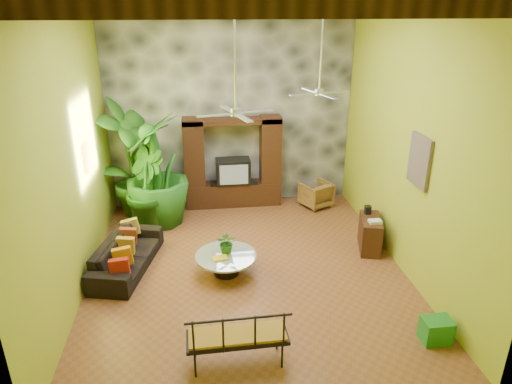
{
  "coord_description": "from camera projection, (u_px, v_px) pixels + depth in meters",
  "views": [
    {
      "loc": [
        -0.82,
        -7.67,
        4.82
      ],
      "look_at": [
        0.2,
        0.2,
        1.54
      ],
      "focal_mm": 32.0,
      "sensor_mm": 36.0,
      "label": 1
    }
  ],
  "objects": [
    {
      "name": "ceiling_beams",
      "position": [
        245.0,
        6.0,
        7.14
      ],
      "size": [
        5.95,
        5.36,
        0.22
      ],
      "color": "#341B10",
      "rests_on": "ceiling"
    },
    {
      "name": "ceiling_fan_back",
      "position": [
        320.0,
        82.0,
        8.96
      ],
      "size": [
        1.28,
        1.28,
        1.86
      ],
      "color": "silver",
      "rests_on": "ceiling"
    },
    {
      "name": "yellow_tray",
      "position": [
        220.0,
        258.0,
        8.53
      ],
      "size": [
        0.31,
        0.24,
        0.03
      ],
      "primitive_type": "cube",
      "rotation": [
        0.0,
        0.0,
        0.18
      ],
      "color": "yellow",
      "rests_on": "coffee_table"
    },
    {
      "name": "iron_bench",
      "position": [
        238.0,
        336.0,
        6.35
      ],
      "size": [
        1.45,
        0.54,
        0.57
      ],
      "rotation": [
        0.0,
        0.0,
        0.02
      ],
      "color": "black",
      "rests_on": "ground"
    },
    {
      "name": "stone_accent_wall",
      "position": [
        231.0,
        106.0,
        11.16
      ],
      "size": [
        5.98,
        0.1,
        4.98
      ],
      "primitive_type": "cube",
      "color": "#313337",
      "rests_on": "ground"
    },
    {
      "name": "entertainment_center",
      "position": [
        233.0,
        169.0,
        11.47
      ],
      "size": [
        2.4,
        0.55,
        2.3
      ],
      "color": "black",
      "rests_on": "ground"
    },
    {
      "name": "back_wall",
      "position": [
        231.0,
        106.0,
        11.22
      ],
      "size": [
        6.0,
        0.02,
        5.0
      ],
      "primitive_type": "cube",
      "color": "gold",
      "rests_on": "ground"
    },
    {
      "name": "green_bin",
      "position": [
        436.0,
        330.0,
        6.98
      ],
      "size": [
        0.44,
        0.33,
        0.39
      ],
      "primitive_type": "cube",
      "rotation": [
        0.0,
        0.0,
        -0.01
      ],
      "color": "#1E7330",
      "rests_on": "ground"
    },
    {
      "name": "coffee_table",
      "position": [
        226.0,
        262.0,
        8.72
      ],
      "size": [
        1.17,
        1.17,
        0.4
      ],
      "rotation": [
        0.0,
        0.0,
        0.11
      ],
      "color": "black",
      "rests_on": "ground"
    },
    {
      "name": "tall_plant_a",
      "position": [
        130.0,
        160.0,
        10.69
      ],
      "size": [
        1.67,
        1.83,
        2.87
      ],
      "primitive_type": "imported",
      "rotation": [
        0.0,
        0.0,
        1.02
      ],
      "color": "#29631A",
      "rests_on": "ground"
    },
    {
      "name": "wicker_armchair",
      "position": [
        316.0,
        194.0,
        11.63
      ],
      "size": [
        0.92,
        0.93,
        0.64
      ],
      "primitive_type": "imported",
      "rotation": [
        0.0,
        0.0,
        3.57
      ],
      "color": "brown",
      "rests_on": "ground"
    },
    {
      "name": "wall_art_mask",
      "position": [
        87.0,
        157.0,
        8.73
      ],
      "size": [
        0.06,
        0.32,
        0.55
      ],
      "primitive_type": "cube",
      "color": "gold",
      "rests_on": "left_wall"
    },
    {
      "name": "ceiling_fan_front",
      "position": [
        236.0,
        100.0,
        7.28
      ],
      "size": [
        1.28,
        1.28,
        1.86
      ],
      "color": "silver",
      "rests_on": "ceiling"
    },
    {
      "name": "centerpiece_plant",
      "position": [
        227.0,
        242.0,
        8.67
      ],
      "size": [
        0.44,
        0.4,
        0.44
      ],
      "primitive_type": "imported",
      "rotation": [
        0.0,
        0.0,
        -0.15
      ],
      "color": "#235D18",
      "rests_on": "coffee_table"
    },
    {
      "name": "sofa",
      "position": [
        127.0,
        254.0,
        8.87
      ],
      "size": [
        1.29,
        2.24,
        0.62
      ],
      "primitive_type": "imported",
      "rotation": [
        0.0,
        0.0,
        1.34
      ],
      "color": "black",
      "rests_on": "ground"
    },
    {
      "name": "tall_plant_c",
      "position": [
        156.0,
        171.0,
        10.37
      ],
      "size": [
        1.66,
        1.66,
        2.6
      ],
      "primitive_type": "imported",
      "rotation": [
        0.0,
        0.0,
        4.56
      ],
      "color": "#1D5A17",
      "rests_on": "ground"
    },
    {
      "name": "wall_art_painting",
      "position": [
        420.0,
        161.0,
        7.89
      ],
      "size": [
        0.06,
        0.7,
        0.9
      ],
      "primitive_type": "cube",
      "color": "navy",
      "rests_on": "right_wall"
    },
    {
      "name": "ground",
      "position": [
        247.0,
        268.0,
        8.97
      ],
      "size": [
        7.0,
        7.0,
        0.0
      ],
      "primitive_type": "plane",
      "color": "brown",
      "rests_on": "ground"
    },
    {
      "name": "right_wall",
      "position": [
        408.0,
        140.0,
        8.37
      ],
      "size": [
        0.02,
        7.0,
        5.0
      ],
      "primitive_type": "cube",
      "color": "gold",
      "rests_on": "ground"
    },
    {
      "name": "left_wall",
      "position": [
        69.0,
        153.0,
        7.66
      ],
      "size": [
        0.02,
        7.0,
        5.0
      ],
      "primitive_type": "cube",
      "color": "gold",
      "rests_on": "ground"
    },
    {
      "name": "side_console",
      "position": [
        370.0,
        234.0,
        9.56
      ],
      "size": [
        0.6,
        0.95,
        0.71
      ],
      "primitive_type": "cube",
      "rotation": [
        0.0,
        0.0,
        -0.25
      ],
      "color": "#332010",
      "rests_on": "ground"
    },
    {
      "name": "tall_plant_b",
      "position": [
        145.0,
        188.0,
        10.26
      ],
      "size": [
        1.08,
        1.24,
        1.96
      ],
      "primitive_type": "imported",
      "rotation": [
        0.0,
        0.0,
        1.78
      ],
      "color": "#1D5817",
      "rests_on": "ground"
    }
  ]
}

